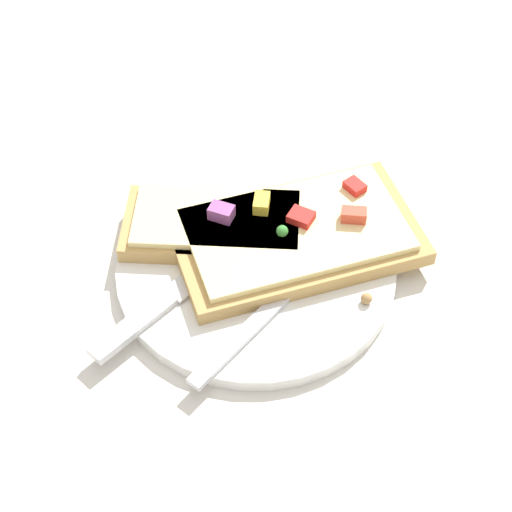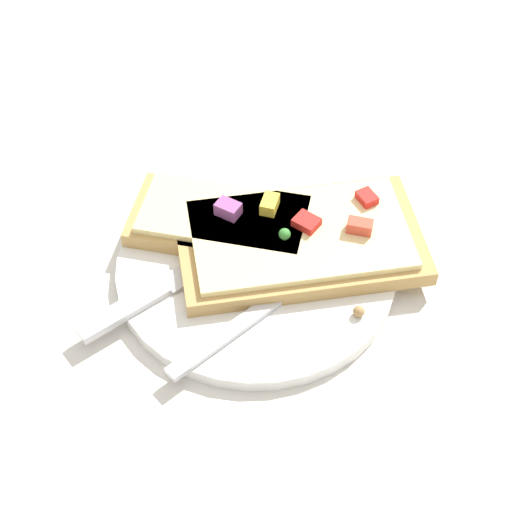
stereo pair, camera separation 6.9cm
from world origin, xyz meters
The scene contains 7 objects.
ground_plane centered at (0.00, 0.00, 0.00)m, with size 4.00×4.00×0.00m, color beige.
plate centered at (0.00, 0.00, 0.01)m, with size 0.23×0.23×0.01m.
fork centered at (0.03, -0.03, 0.01)m, with size 0.12×0.18×0.01m.
knife centered at (-0.06, -0.04, 0.01)m, with size 0.14×0.18×0.01m.
pizza_slice_main centered at (0.03, 0.03, 0.02)m, with size 0.23×0.19×0.03m.
pizza_slice_corner centered at (-0.04, 0.03, 0.02)m, with size 0.16×0.08×0.03m.
crumb_scatter centered at (0.04, 0.01, 0.02)m, with size 0.11×0.08×0.01m.
Camera 2 is at (0.11, -0.44, 0.55)m, focal length 60.00 mm.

